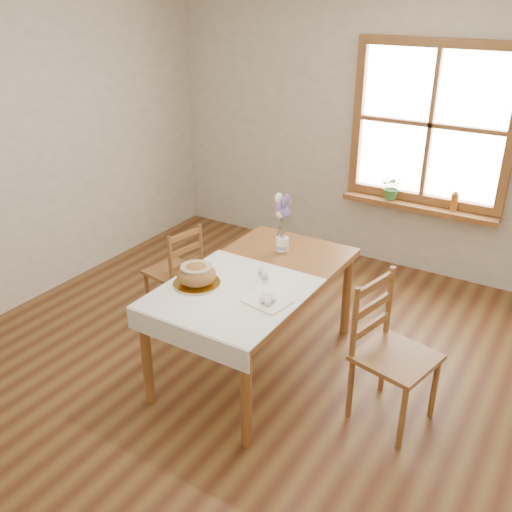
{
  "coord_description": "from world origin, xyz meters",
  "views": [
    {
      "loc": [
        1.86,
        -2.7,
        2.58
      ],
      "look_at": [
        0.0,
        0.3,
        0.9
      ],
      "focal_mm": 40.0,
      "sensor_mm": 36.0,
      "label": 1
    }
  ],
  "objects": [
    {
      "name": "ground",
      "position": [
        0.0,
        0.0,
        0.0
      ],
      "size": [
        5.0,
        5.0,
        0.0
      ],
      "primitive_type": "plane",
      "color": "brown",
      "rests_on": "ground"
    },
    {
      "name": "room_walls",
      "position": [
        0.0,
        0.0,
        1.71
      ],
      "size": [
        4.6,
        5.1,
        2.65
      ],
      "color": "silver",
      "rests_on": "ground"
    },
    {
      "name": "window",
      "position": [
        0.5,
        2.47,
        1.45
      ],
      "size": [
        1.46,
        0.08,
        1.46
      ],
      "color": "brown",
      "rests_on": "ground"
    },
    {
      "name": "window_sill",
      "position": [
        0.5,
        2.4,
        0.69
      ],
      "size": [
        1.46,
        0.2,
        0.05
      ],
      "color": "brown",
      "rests_on": "ground"
    },
    {
      "name": "dining_table",
      "position": [
        0.0,
        0.3,
        0.66
      ],
      "size": [
        0.9,
        1.6,
        0.75
      ],
      "color": "brown",
      "rests_on": "ground"
    },
    {
      "name": "table_linen",
      "position": [
        0.0,
        -0.0,
        0.76
      ],
      "size": [
        0.91,
        0.99,
        0.01
      ],
      "primitive_type": "cube",
      "color": "white",
      "rests_on": "dining_table"
    },
    {
      "name": "chair_left",
      "position": [
        -0.99,
        0.57,
        0.41
      ],
      "size": [
        0.46,
        0.44,
        0.83
      ],
      "primitive_type": null,
      "rotation": [
        0.0,
        0.0,
        -1.73
      ],
      "color": "brown",
      "rests_on": "ground"
    },
    {
      "name": "chair_right",
      "position": [
        1.05,
        0.28,
        0.48
      ],
      "size": [
        0.56,
        0.54,
        0.96
      ],
      "primitive_type": null,
      "rotation": [
        0.0,
        0.0,
        1.35
      ],
      "color": "brown",
      "rests_on": "ground"
    },
    {
      "name": "bread_plate",
      "position": [
        -0.26,
        -0.04,
        0.77
      ],
      "size": [
        0.35,
        0.35,
        0.02
      ],
      "primitive_type": "cylinder",
      "rotation": [
        0.0,
        0.0,
        0.14
      ],
      "color": "white",
      "rests_on": "table_linen"
    },
    {
      "name": "bread_loaf",
      "position": [
        -0.26,
        -0.04,
        0.85
      ],
      "size": [
        0.26,
        0.26,
        0.15
      ],
      "primitive_type": "ellipsoid",
      "color": "#A9753C",
      "rests_on": "bread_plate"
    },
    {
      "name": "egg_napkin",
      "position": [
        0.27,
        0.01,
        0.77
      ],
      "size": [
        0.3,
        0.27,
        0.01
      ],
      "primitive_type": "cube",
      "rotation": [
        0.0,
        0.0,
        -0.18
      ],
      "color": "white",
      "rests_on": "table_linen"
    },
    {
      "name": "eggs",
      "position": [
        0.27,
        0.01,
        0.79
      ],
      "size": [
        0.23,
        0.22,
        0.05
      ],
      "primitive_type": null,
      "rotation": [
        0.0,
        0.0,
        -0.18
      ],
      "color": "white",
      "rests_on": "egg_napkin"
    },
    {
      "name": "salt_shaker",
      "position": [
        0.11,
        0.23,
        0.81
      ],
      "size": [
        0.05,
        0.05,
        0.09
      ],
      "primitive_type": "cylinder",
      "rotation": [
        0.0,
        0.0,
        0.13
      ],
      "color": "white",
      "rests_on": "table_linen"
    },
    {
      "name": "pepper_shaker",
      "position": [
        0.06,
        0.28,
        0.81
      ],
      "size": [
        0.05,
        0.05,
        0.09
      ],
      "primitive_type": "cylinder",
      "rotation": [
        0.0,
        0.0,
        -0.07
      ],
      "color": "white",
      "rests_on": "table_linen"
    },
    {
      "name": "flower_vase",
      "position": [
        -0.04,
        0.74,
        0.8
      ],
      "size": [
        0.11,
        0.11,
        0.11
      ],
      "primitive_type": "cylinder",
      "rotation": [
        0.0,
        0.0,
        0.11
      ],
      "color": "white",
      "rests_on": "dining_table"
    },
    {
      "name": "lavender_bouquet",
      "position": [
        -0.04,
        0.74,
        1.02
      ],
      "size": [
        0.17,
        0.17,
        0.32
      ],
      "primitive_type": null,
      "color": "#63518F",
      "rests_on": "flower_vase"
    },
    {
      "name": "potted_plant",
      "position": [
        0.23,
        2.4,
        0.81
      ],
      "size": [
        0.24,
        0.26,
        0.18
      ],
      "primitive_type": "imported",
      "rotation": [
        0.0,
        0.0,
        0.12
      ],
      "color": "#357A30",
      "rests_on": "window_sill"
    },
    {
      "name": "amber_bottle",
      "position": [
        0.82,
        2.4,
        0.81
      ],
      "size": [
        0.08,
        0.08,
        0.18
      ],
      "primitive_type": "cylinder",
      "rotation": [
        0.0,
        0.0,
        -0.34
      ],
      "color": "#AB5B1F",
      "rests_on": "window_sill"
    }
  ]
}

